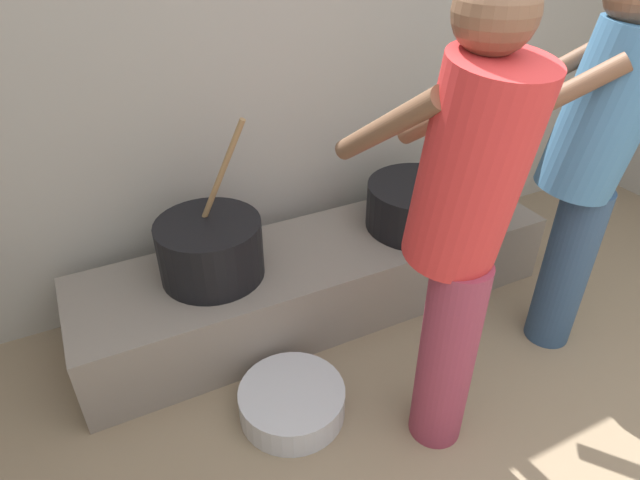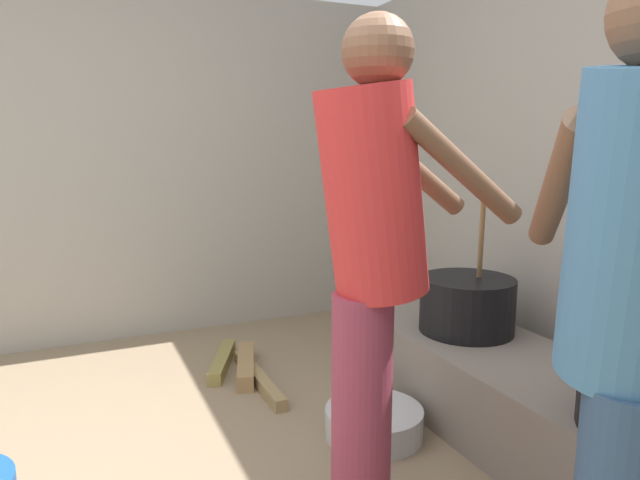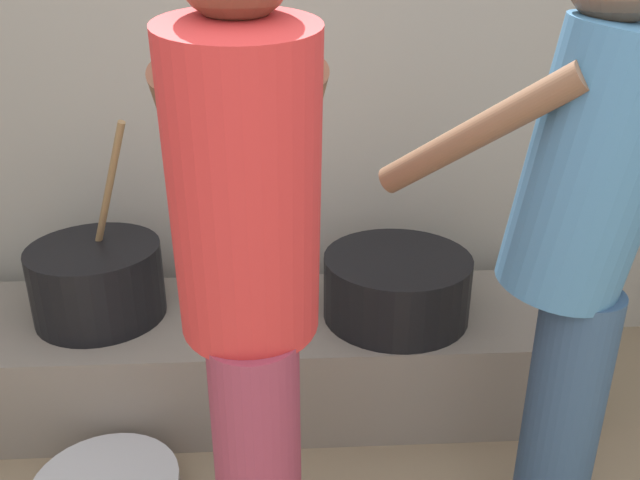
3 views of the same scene
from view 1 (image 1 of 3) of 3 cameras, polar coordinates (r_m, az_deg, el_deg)
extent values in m
cube|color=#9E998E|center=(2.76, -1.34, 18.87)|extent=(5.09, 0.20, 2.22)
cube|color=slate|center=(2.67, 0.08, -3.95)|extent=(2.32, 0.60, 0.36)
cylinder|color=black|center=(2.36, -11.58, -0.96)|extent=(0.45, 0.45, 0.26)
cylinder|color=#937047|center=(2.21, -10.56, 6.70)|extent=(0.21, 0.18, 0.51)
cylinder|color=black|center=(2.72, 10.39, 3.64)|extent=(0.51, 0.51, 0.23)
cylinder|color=#8C3347|center=(2.01, 13.34, -11.88)|extent=(0.20, 0.20, 0.80)
cylinder|color=red|center=(1.61, 15.89, 7.32)|extent=(0.33, 0.41, 0.68)
sphere|color=brown|center=(1.49, 18.23, 22.16)|extent=(0.22, 0.22, 0.22)
cylinder|color=brown|center=(1.83, 13.93, 13.11)|extent=(0.11, 0.49, 0.37)
cylinder|color=brown|center=(1.66, 6.97, 11.80)|extent=(0.11, 0.49, 0.37)
cylinder|color=navy|center=(2.60, 24.71, -2.79)|extent=(0.20, 0.20, 0.78)
cylinder|color=teal|center=(2.29, 28.12, 11.85)|extent=(0.49, 0.47, 0.67)
cylinder|color=brown|center=(2.34, 22.12, 15.51)|extent=(0.42, 0.35, 0.36)
cylinder|color=brown|center=(2.09, 23.07, 13.34)|extent=(0.42, 0.35, 0.36)
cylinder|color=#B7B7BC|center=(2.26, -3.00, -16.80)|extent=(0.43, 0.43, 0.13)
camera|label=2|loc=(2.61, 58.05, 6.42)|focal=31.89mm
camera|label=3|loc=(1.14, 68.86, -0.87)|focal=37.09mm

